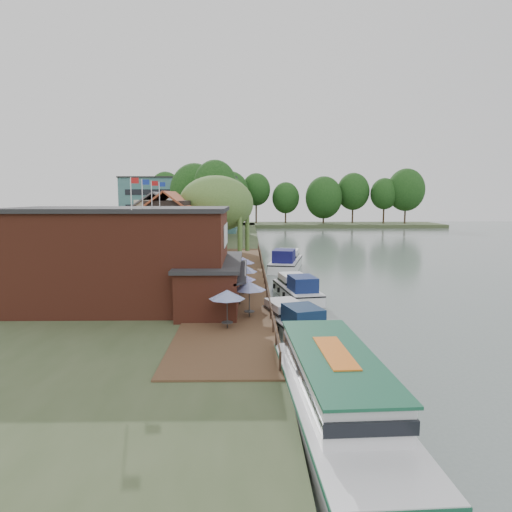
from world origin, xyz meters
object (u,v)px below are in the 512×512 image
object	(u,v)px
cruiser_2	(286,258)
cottage_c	(199,222)
hotel_block	(181,205)
cruiser_1	(297,285)
umbrella_2	(240,288)
willow	(216,221)
cruiser_0	(293,317)
umbrella_0	(227,309)
umbrella_3	(243,279)
pub	(149,257)
umbrella_1	(249,299)
cottage_b	(160,226)
cottage_a	(170,233)
umbrella_4	(239,277)
tour_boat	(338,392)
swan	(349,373)
umbrella_5	(243,270)

from	to	relation	value
cruiser_2	cottage_c	bearing A→B (deg)	149.91
cruiser_2	hotel_block	bearing A→B (deg)	124.48
cruiser_1	cruiser_2	distance (m)	16.31
hotel_block	cruiser_2	bearing A→B (deg)	-67.33
cruiser_1	umbrella_2	bearing A→B (deg)	-135.54
cruiser_1	cruiser_2	world-z (taller)	cruiser_2
willow	cruiser_0	size ratio (longest dim) A/B	1.15
umbrella_0	umbrella_3	world-z (taller)	same
pub	umbrella_1	bearing A→B (deg)	-25.87
cottage_b	umbrella_1	world-z (taller)	cottage_b
cruiser_0	willow	bearing A→B (deg)	88.62
cottage_a	cruiser_0	size ratio (longest dim) A/B	0.95
cottage_a	cruiser_0	world-z (taller)	cottage_a
umbrella_4	cruiser_2	bearing A→B (deg)	73.42
cruiser_0	umbrella_0	bearing A→B (deg)	-164.45
umbrella_1	cruiser_0	world-z (taller)	umbrella_1
tour_boat	swan	xyz separation A→B (m)	(1.54, 5.01, -1.23)
cottage_a	willow	size ratio (longest dim) A/B	0.82
hotel_block	umbrella_4	xyz separation A→B (m)	(14.47, -65.99, -4.86)
cottage_c	swan	world-z (taller)	cottage_c
hotel_block	swan	xyz separation A→B (m)	(20.29, -82.10, -6.93)
umbrella_2	cottage_c	bearing A→B (deg)	101.02
cruiser_2	willow	bearing A→B (deg)	-146.75
cottage_a	cruiser_2	size ratio (longest dim) A/B	0.79
pub	umbrella_3	distance (m)	8.09
tour_boat	umbrella_3	bearing A→B (deg)	98.40
umbrella_2	cottage_a	bearing A→B (deg)	117.04
umbrella_3	cottage_c	bearing A→B (deg)	102.64
pub	cruiser_0	bearing A→B (deg)	-18.71
hotel_block	umbrella_5	world-z (taller)	hotel_block
umbrella_1	umbrella_4	world-z (taller)	same
cruiser_2	pub	bearing A→B (deg)	-105.28
umbrella_1	cruiser_2	xyz separation A→B (m)	(4.62, 26.84, -0.95)
cruiser_2	swan	size ratio (longest dim) A/B	24.78
cottage_c	umbrella_2	size ratio (longest dim) A/B	3.53
willow	umbrella_1	world-z (taller)	willow
pub	cottage_b	world-z (taller)	cottage_b
cottage_b	umbrella_4	bearing A→B (deg)	-62.36
cottage_b	swan	xyz separation A→B (m)	(16.29, -36.10, -5.03)
umbrella_3	cruiser_2	distance (m)	20.30
umbrella_1	cottage_c	bearing A→B (deg)	101.00
willow	umbrella_4	world-z (taller)	willow
pub	umbrella_4	world-z (taller)	pub
umbrella_0	swan	world-z (taller)	umbrella_0
cottage_b	cruiser_0	size ratio (longest dim) A/B	1.06
pub	tour_boat	distance (m)	19.63
swan	umbrella_5	bearing A→B (deg)	105.88
umbrella_4	umbrella_5	xyz separation A→B (m)	(0.23, 3.54, 0.00)
umbrella_4	swan	world-z (taller)	umbrella_4
hotel_block	tour_boat	distance (m)	89.29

